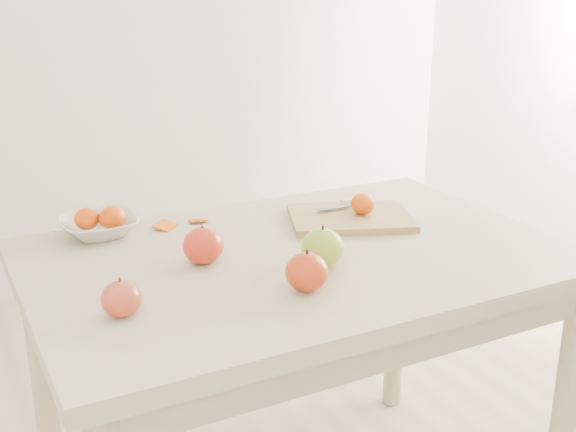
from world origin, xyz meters
name	(u,v)px	position (x,y,z in m)	size (l,w,h in m)	color
table	(298,291)	(0.00, 0.00, 0.65)	(1.20, 0.80, 0.75)	beige
cutting_board	(350,218)	(0.22, 0.12, 0.76)	(0.30, 0.22, 0.02)	tan
board_tangerine	(363,204)	(0.25, 0.11, 0.80)	(0.06, 0.06, 0.05)	#CF4C07
fruit_bowl	(99,227)	(-0.37, 0.32, 0.77)	(0.18, 0.18, 0.05)	silver
bowl_tangerine_near	(87,219)	(-0.40, 0.33, 0.79)	(0.06, 0.06, 0.05)	#DD4307
bowl_tangerine_far	(112,217)	(-0.34, 0.30, 0.80)	(0.06, 0.06, 0.06)	#D24007
orange_peel_a	(165,227)	(-0.22, 0.29, 0.75)	(0.06, 0.04, 0.00)	#CC530E
orange_peel_b	(198,221)	(-0.13, 0.30, 0.75)	(0.04, 0.04, 0.00)	#C9430E
paring_knife	(351,202)	(0.26, 0.19, 0.78)	(0.17, 0.05, 0.01)	silver
apple_green	(323,248)	(0.00, -0.10, 0.79)	(0.09, 0.09, 0.08)	#6C9F22
apple_red_e	(307,272)	(-0.09, -0.19, 0.79)	(0.09, 0.09, 0.08)	maroon
apple_red_d	(121,299)	(-0.44, -0.14, 0.78)	(0.08, 0.08, 0.07)	maroon
apple_red_b	(203,245)	(-0.22, 0.04, 0.79)	(0.09, 0.09, 0.08)	#A10705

